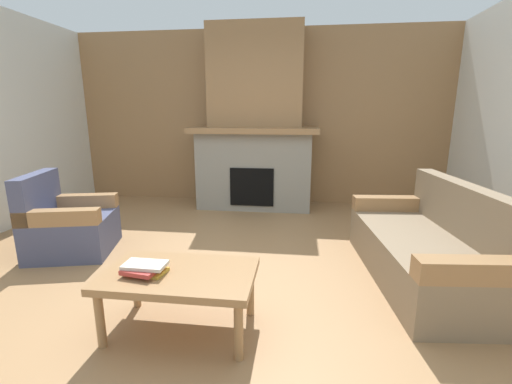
{
  "coord_description": "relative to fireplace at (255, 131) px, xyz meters",
  "views": [
    {
      "loc": [
        0.69,
        -2.64,
        1.46
      ],
      "look_at": [
        0.27,
        0.63,
        0.69
      ],
      "focal_mm": 24.19,
      "sensor_mm": 36.0,
      "label": 1
    }
  ],
  "objects": [
    {
      "name": "book_stack_near_edge",
      "position": [
        -0.29,
        -3.3,
        -0.7
      ],
      "size": [
        0.29,
        0.25,
        0.07
      ],
      "color": "gold",
      "rests_on": "coffee_table"
    },
    {
      "name": "wall_back_wood_panel",
      "position": [
        0.0,
        0.38,
        0.19
      ],
      "size": [
        6.0,
        0.12,
        2.7
      ],
      "primitive_type": "cube",
      "color": "#997047",
      "rests_on": "ground"
    },
    {
      "name": "armchair",
      "position": [
        -1.71,
        -2.1,
        -0.87
      ],
      "size": [
        0.92,
        0.92,
        0.85
      ],
      "color": "#474C6B",
      "rests_on": "ground"
    },
    {
      "name": "couch",
      "position": [
        1.84,
        -2.26,
        -0.88
      ],
      "size": [
        1.0,
        1.87,
        0.85
      ],
      "color": "#847056",
      "rests_on": "ground"
    },
    {
      "name": "fireplace",
      "position": [
        0.0,
        0.0,
        0.0
      ],
      "size": [
        1.9,
        0.82,
        2.7
      ],
      "color": "gray",
      "rests_on": "ground"
    },
    {
      "name": "coffee_table",
      "position": [
        -0.08,
        -3.26,
        -0.79
      ],
      "size": [
        1.0,
        0.6,
        0.43
      ],
      "color": "#997047",
      "rests_on": "ground"
    },
    {
      "name": "ground",
      "position": [
        0.0,
        -2.62,
        -1.16
      ],
      "size": [
        9.0,
        9.0,
        0.0
      ],
      "primitive_type": "plane",
      "color": "#9E754C"
    }
  ]
}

